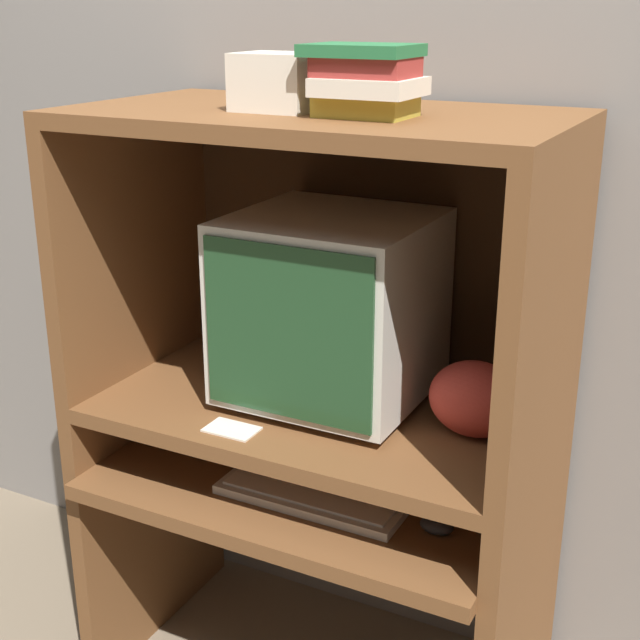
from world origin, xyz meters
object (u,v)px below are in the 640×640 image
storage_box (278,82)px  snack_bag (475,399)px  keyboard (312,495)px  mouse (437,526)px  crt_monitor (331,307)px  book_stack (366,80)px

storage_box → snack_bag: bearing=7.4°
keyboard → mouse: 0.29m
keyboard → snack_bag: (0.31, 0.14, 0.24)m
crt_monitor → storage_box: size_ratio=2.64×
crt_monitor → mouse: (0.33, -0.16, -0.38)m
mouse → storage_box: 0.96m
mouse → snack_bag: (0.03, 0.13, 0.24)m
snack_bag → storage_box: (-0.43, -0.06, 0.63)m
mouse → book_stack: 0.90m
book_stack → storage_box: size_ratio=1.31×
crt_monitor → keyboard: 0.42m
crt_monitor → keyboard: (0.04, -0.17, -0.38)m
keyboard → mouse: mouse is taller
book_stack → snack_bag: bearing=19.1°
crt_monitor → storage_box: 0.50m
keyboard → book_stack: book_stack is taller
keyboard → snack_bag: snack_bag is taller
mouse → storage_box: size_ratio=0.44×
book_stack → mouse: bearing=-14.8°
crt_monitor → keyboard: size_ratio=1.01×
mouse → keyboard: bearing=-178.6°
book_stack → keyboard: bearing=-145.2°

